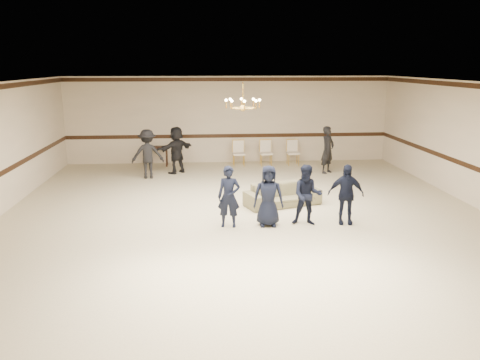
% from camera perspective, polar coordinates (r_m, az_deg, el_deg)
% --- Properties ---
extents(room, '(12.01, 14.01, 3.21)m').
position_cam_1_polar(room, '(11.69, 0.76, 3.21)').
color(room, beige).
rests_on(room, ground).
extents(chair_rail, '(12.00, 0.02, 0.14)m').
position_cam_1_polar(chair_rail, '(18.67, -1.29, 5.11)').
color(chair_rail, black).
rests_on(chair_rail, wall_back).
extents(crown_molding, '(12.00, 0.02, 0.14)m').
position_cam_1_polar(crown_molding, '(18.49, -1.32, 11.50)').
color(crown_molding, black).
rests_on(crown_molding, wall_back).
extents(chandelier, '(0.94, 0.94, 0.89)m').
position_cam_1_polar(chandelier, '(12.53, 0.34, 9.75)').
color(chandelier, gold).
rests_on(chandelier, ceiling).
extents(boy_a, '(0.56, 0.41, 1.41)m').
position_cam_1_polar(boy_a, '(11.20, -1.29, -1.94)').
color(boy_a, black).
rests_on(boy_a, floor).
extents(boy_b, '(0.71, 0.49, 1.41)m').
position_cam_1_polar(boy_b, '(11.29, 3.28, -1.84)').
color(boy_b, black).
rests_on(boy_b, floor).
extents(boy_c, '(0.78, 0.66, 1.41)m').
position_cam_1_polar(boy_c, '(11.45, 7.75, -1.73)').
color(boy_c, black).
rests_on(boy_c, floor).
extents(boy_d, '(0.87, 0.46, 1.41)m').
position_cam_1_polar(boy_d, '(11.67, 12.07, -1.61)').
color(boy_d, black).
rests_on(boy_d, floor).
extents(settee, '(2.12, 1.37, 0.58)m').
position_cam_1_polar(settee, '(13.04, 4.92, -1.69)').
color(settee, '#6F694A').
rests_on(settee, floor).
extents(adult_left, '(1.08, 0.69, 1.59)m').
position_cam_1_polar(adult_left, '(16.28, -10.59, 2.96)').
color(adult_left, black).
rests_on(adult_left, floor).
extents(adult_mid, '(1.43, 1.32, 1.59)m').
position_cam_1_polar(adult_mid, '(16.90, -7.31, 3.45)').
color(adult_mid, black).
rests_on(adult_mid, floor).
extents(adult_right, '(0.68, 0.68, 1.59)m').
position_cam_1_polar(adult_right, '(17.04, 10.05, 3.43)').
color(adult_right, black).
rests_on(adult_right, floor).
extents(banquet_chair_left, '(0.47, 0.47, 0.91)m').
position_cam_1_polar(banquet_chair_left, '(18.03, -0.14, 3.07)').
color(banquet_chair_left, beige).
rests_on(banquet_chair_left, floor).
extents(banquet_chair_mid, '(0.48, 0.48, 0.91)m').
position_cam_1_polar(banquet_chair_mid, '(18.13, 3.01, 3.11)').
color(banquet_chair_mid, beige).
rests_on(banquet_chair_mid, floor).
extents(banquet_chair_right, '(0.47, 0.47, 0.91)m').
position_cam_1_polar(banquet_chair_right, '(18.29, 6.12, 3.14)').
color(banquet_chair_right, beige).
rests_on(banquet_chair_right, floor).
extents(console_table, '(0.88, 0.39, 0.73)m').
position_cam_1_polar(console_table, '(18.25, -9.64, 2.71)').
color(console_table, black).
rests_on(console_table, floor).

